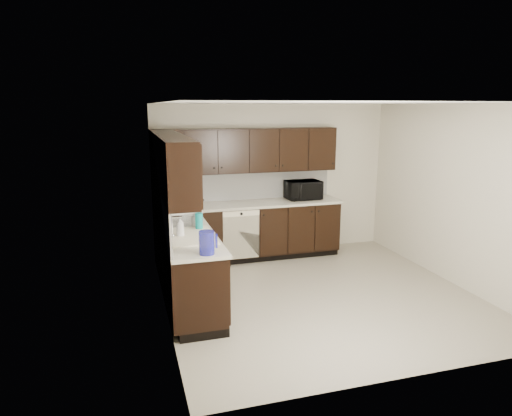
{
  "coord_description": "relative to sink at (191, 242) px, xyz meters",
  "views": [
    {
      "loc": [
        -2.4,
        -5.24,
        2.46
      ],
      "look_at": [
        -0.69,
        0.6,
        1.1
      ],
      "focal_mm": 32.0,
      "sensor_mm": 36.0,
      "label": 1
    }
  ],
  "objects": [
    {
      "name": "floor",
      "position": [
        1.68,
        0.01,
        -0.88
      ],
      "size": [
        4.0,
        4.0,
        0.0
      ],
      "primitive_type": "plane",
      "color": "gray",
      "rests_on": "ground"
    },
    {
      "name": "ceiling",
      "position": [
        1.68,
        0.01,
        1.62
      ],
      "size": [
        4.0,
        4.0,
        0.0
      ],
      "primitive_type": "plane",
      "rotation": [
        3.14,
        0.0,
        0.0
      ],
      "color": "white",
      "rests_on": "wall_back"
    },
    {
      "name": "wall_back",
      "position": [
        1.68,
        2.01,
        0.37
      ],
      "size": [
        4.0,
        0.02,
        2.5
      ],
      "primitive_type": "cube",
      "color": "beige",
      "rests_on": "floor"
    },
    {
      "name": "wall_left",
      "position": [
        -0.32,
        0.01,
        0.37
      ],
      "size": [
        0.02,
        4.0,
        2.5
      ],
      "primitive_type": "cube",
      "color": "beige",
      "rests_on": "floor"
    },
    {
      "name": "wall_right",
      "position": [
        3.68,
        0.01,
        0.37
      ],
      "size": [
        0.02,
        4.0,
        2.5
      ],
      "primitive_type": "cube",
      "color": "beige",
      "rests_on": "floor"
    },
    {
      "name": "wall_front",
      "position": [
        1.68,
        -1.99,
        0.37
      ],
      "size": [
        4.0,
        0.02,
        2.5
      ],
      "primitive_type": "cube",
      "color": "beige",
      "rests_on": "floor"
    },
    {
      "name": "lower_cabinets",
      "position": [
        0.67,
        1.12,
        -0.47
      ],
      "size": [
        3.0,
        2.8,
        0.9
      ],
      "color": "black",
      "rests_on": "floor"
    },
    {
      "name": "countertop",
      "position": [
        0.67,
        1.12,
        0.04
      ],
      "size": [
        3.03,
        2.83,
        0.04
      ],
      "color": "beige",
      "rests_on": "lower_cabinets"
    },
    {
      "name": "backsplash",
      "position": [
        0.46,
        1.33,
        0.3
      ],
      "size": [
        3.0,
        2.8,
        0.48
      ],
      "color": "white",
      "rests_on": "countertop"
    },
    {
      "name": "upper_cabinets",
      "position": [
        0.58,
        1.22,
        0.89
      ],
      "size": [
        3.0,
        2.8,
        0.7
      ],
      "color": "black",
      "rests_on": "wall_back"
    },
    {
      "name": "dishwasher",
      "position": [
        0.98,
        1.42,
        -0.33
      ],
      "size": [
        0.58,
        0.04,
        0.78
      ],
      "color": "#F5ECC9",
      "rests_on": "lower_cabinets"
    },
    {
      "name": "sink",
      "position": [
        0.0,
        0.0,
        0.0
      ],
      "size": [
        0.54,
        0.82,
        0.42
      ],
      "color": "#F5ECC9",
      "rests_on": "countertop"
    },
    {
      "name": "microwave",
      "position": [
        2.14,
        1.74,
        0.21
      ],
      "size": [
        0.58,
        0.4,
        0.31
      ],
      "primitive_type": "imported",
      "rotation": [
        0.0,
        0.0,
        0.04
      ],
      "color": "black",
      "rests_on": "countertop"
    },
    {
      "name": "soap_bottle_a",
      "position": [
        0.12,
        0.47,
        0.16
      ],
      "size": [
        0.11,
        0.11,
        0.2
      ],
      "primitive_type": "imported",
      "rotation": [
        0.0,
        0.0,
        0.2
      ],
      "color": "gray",
      "rests_on": "countertop"
    },
    {
      "name": "soap_bottle_b",
      "position": [
        -0.12,
        0.04,
        0.19
      ],
      "size": [
        0.12,
        0.12,
        0.25
      ],
      "primitive_type": "imported",
      "rotation": [
        0.0,
        0.0,
        -0.21
      ],
      "color": "gray",
      "rests_on": "countertop"
    },
    {
      "name": "toaster_oven",
      "position": [
        0.1,
        1.76,
        0.18
      ],
      "size": [
        0.44,
        0.36,
        0.24
      ],
      "primitive_type": "cube",
      "rotation": [
        0.0,
        0.0,
        0.21
      ],
      "color": "#ABAAAD",
      "rests_on": "countertop"
    },
    {
      "name": "storage_bin",
      "position": [
        -0.03,
        0.59,
        0.15
      ],
      "size": [
        0.57,
        0.48,
        0.19
      ],
      "primitive_type": "cube",
      "rotation": [
        0.0,
        0.0,
        -0.27
      ],
      "color": "silver",
      "rests_on": "countertop"
    },
    {
      "name": "blue_pitcher",
      "position": [
        0.07,
        -0.69,
        0.18
      ],
      "size": [
        0.17,
        0.17,
        0.25
      ],
      "primitive_type": "cylinder",
      "rotation": [
        0.0,
        0.0,
        0.05
      ],
      "color": "#101295",
      "rests_on": "countertop"
    },
    {
      "name": "teal_tumbler",
      "position": [
        0.15,
        0.3,
        0.17
      ],
      "size": [
        0.12,
        0.12,
        0.21
      ],
      "primitive_type": "cylinder",
      "rotation": [
        0.0,
        0.0,
        -0.27
      ],
      "color": "#0D8B90",
      "rests_on": "countertop"
    },
    {
      "name": "paper_towel_roll",
      "position": [
        0.04,
        1.36,
        0.22
      ],
      "size": [
        0.17,
        0.17,
        0.32
      ],
      "primitive_type": "cylinder",
      "rotation": [
        0.0,
        0.0,
        0.16
      ],
      "color": "white",
      "rests_on": "countertop"
    }
  ]
}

